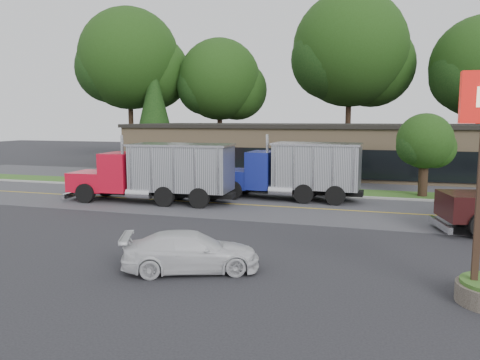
# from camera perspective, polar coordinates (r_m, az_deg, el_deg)

# --- Properties ---
(ground) EXTENTS (140.00, 140.00, 0.00)m
(ground) POSITION_cam_1_polar(r_m,az_deg,el_deg) (17.96, -8.73, -8.00)
(ground) COLOR #2D2D32
(ground) RESTS_ON ground
(road) EXTENTS (60.00, 8.00, 0.02)m
(road) POSITION_cam_1_polar(r_m,az_deg,el_deg) (26.14, -0.12, -3.02)
(road) COLOR #515156
(road) RESTS_ON ground
(center_line) EXTENTS (60.00, 0.12, 0.01)m
(center_line) POSITION_cam_1_polar(r_m,az_deg,el_deg) (26.14, -0.12, -3.02)
(center_line) COLOR gold
(center_line) RESTS_ON ground
(curb) EXTENTS (60.00, 0.30, 0.12)m
(curb) POSITION_cam_1_polar(r_m,az_deg,el_deg) (30.12, 2.25, -1.62)
(curb) COLOR #9E9E99
(curb) RESTS_ON ground
(grass_verge) EXTENTS (60.00, 3.40, 0.03)m
(grass_verge) POSITION_cam_1_polar(r_m,az_deg,el_deg) (31.84, 3.08, -1.13)
(grass_verge) COLOR #345F20
(grass_verge) RESTS_ON ground
(far_parking) EXTENTS (60.00, 7.00, 0.02)m
(far_parking) POSITION_cam_1_polar(r_m,az_deg,el_deg) (36.67, 4.98, -0.01)
(far_parking) COLOR #515156
(far_parking) RESTS_ON ground
(strip_mall) EXTENTS (32.00, 12.00, 4.00)m
(strip_mall) POSITION_cam_1_polar(r_m,az_deg,el_deg) (42.02, 9.41, 3.62)
(strip_mall) COLOR #A18463
(strip_mall) RESTS_ON ground
(tree_far_a) EXTENTS (11.93, 11.23, 17.02)m
(tree_far_a) POSITION_cam_1_polar(r_m,az_deg,el_deg) (55.35, -13.10, 13.63)
(tree_far_a) COLOR #382619
(tree_far_a) RESTS_ON ground
(tree_far_b) EXTENTS (9.48, 8.93, 13.53)m
(tree_far_b) POSITION_cam_1_polar(r_m,az_deg,el_deg) (52.79, -2.32, 11.69)
(tree_far_b) COLOR #382619
(tree_far_b) RESTS_ON ground
(tree_far_c) EXTENTS (12.25, 11.53, 17.48)m
(tree_far_c) POSITION_cam_1_polar(r_m,az_deg,el_deg) (50.22, 13.49, 14.60)
(tree_far_c) COLOR #382619
(tree_far_c) RESTS_ON ground
(evergreen_left) EXTENTS (4.79, 4.79, 10.89)m
(evergreen_left) POSITION_cam_1_polar(r_m,az_deg,el_deg) (51.32, -10.42, 8.73)
(evergreen_left) COLOR #382619
(evergreen_left) RESTS_ON ground
(tree_verge) EXTENTS (3.58, 3.37, 5.11)m
(tree_verge) POSITION_cam_1_polar(r_m,az_deg,el_deg) (30.73, 21.70, 4.12)
(tree_verge) COLOR #382619
(tree_verge) RESTS_ON ground
(dump_truck_red) EXTENTS (9.78, 3.17, 3.36)m
(dump_truck_red) POSITION_cam_1_polar(r_m,az_deg,el_deg) (26.90, -9.73, 1.07)
(dump_truck_red) COLOR black
(dump_truck_red) RESTS_ON ground
(dump_truck_blue) EXTENTS (8.56, 2.85, 3.36)m
(dump_truck_blue) POSITION_cam_1_polar(r_m,az_deg,el_deg) (27.63, 6.98, 1.28)
(dump_truck_blue) COLOR black
(dump_truck_blue) RESTS_ON ground
(rally_car) EXTENTS (4.62, 3.25, 1.24)m
(rally_car) POSITION_cam_1_polar(r_m,az_deg,el_deg) (14.95, -5.98, -8.66)
(rally_car) COLOR silver
(rally_car) RESTS_ON ground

